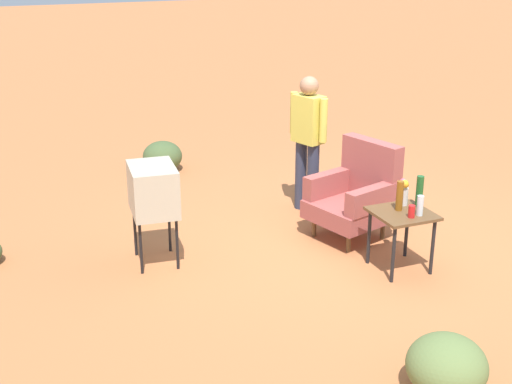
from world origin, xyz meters
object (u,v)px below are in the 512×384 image
Objects in this scene: armchair at (356,193)px; person_standing at (308,136)px; bottle_short_clear at (420,206)px; flower_vase at (404,191)px; side_table at (402,220)px; bottle_wine_green at (420,191)px; soda_can_red at (412,211)px; bottle_tall_amber at (400,196)px; tv_on_stand at (153,190)px.

person_standing reaches higher than armchair.
armchair is 1.05m from bottle_short_clear.
person_standing is 6.19× the size of flower_vase.
bottle_short_clear is (0.13, 0.10, 0.19)m from side_table.
person_standing reaches higher than bottle_wine_green.
flower_vase is (-0.31, 0.11, 0.09)m from soda_can_red.
tv_on_stand is at bearing -114.42° from bottle_tall_amber.
bottle_tall_amber is (-0.06, -0.01, 0.24)m from side_table.
armchair reaches higher than bottle_tall_amber.
side_table is 2.47m from tv_on_stand.
flower_vase is at bearing 160.26° from soda_can_red.
armchair is 0.78m from flower_vase.
armchair is 0.65× the size of person_standing.
soda_can_red is at bearing -0.34° from side_table.
person_standing is at bearing -170.23° from flower_vase.
bottle_wine_green is 0.15m from flower_vase.
bottle_short_clear is (1.02, 0.10, 0.21)m from armchair.
soda_can_red is at bearing 61.39° from tv_on_stand.
tv_on_stand is (-0.17, -2.21, 0.28)m from armchair.
tv_on_stand is 3.89× the size of flower_vase.
side_table is at bearing -141.85° from bottle_short_clear.
tv_on_stand is (-1.06, -2.21, 0.26)m from side_table.
bottle_tall_amber reaches higher than bottle_short_clear.
armchair reaches higher than soda_can_red.
bottle_tall_amber is (1.72, 0.16, -0.18)m from person_standing.
bottle_tall_amber is at bearing 65.58° from tv_on_stand.
armchair reaches higher than bottle_wine_green.
flower_vase is at bearing 178.33° from bottle_short_clear.
person_standing reaches higher than bottle_tall_amber.
bottle_tall_amber is at bearing -48.28° from flower_vase.
person_standing reaches higher than tv_on_stand.
armchair is 1.05m from soda_can_red.
bottle_short_clear is at bearing 8.03° from person_standing.
person_standing is at bearing -171.97° from bottle_short_clear.
side_table is (0.89, 0.00, 0.02)m from armchair.
flower_vase is at bearing 9.77° from person_standing.
bottle_short_clear is 0.62× the size of bottle_wine_green.
bottle_tall_amber is at bearing -177.98° from soda_can_red.
soda_can_red is at bearing -19.74° from flower_vase.
bottle_wine_green reaches higher than bottle_short_clear.
armchair is 1.01m from person_standing.
bottle_wine_green is at bearing 12.91° from person_standing.
tv_on_stand is 5.15× the size of bottle_short_clear.
bottle_wine_green reaches higher than bottle_tall_amber.
soda_can_red is 0.61× the size of bottle_short_clear.
bottle_short_clear is at bearing -32.08° from bottle_wine_green.
person_standing is 8.20× the size of bottle_short_clear.
tv_on_stand is 2.42m from bottle_tall_amber.
person_standing reaches higher than bottle_short_clear.
flower_vase is at bearing 131.72° from bottle_tall_amber.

